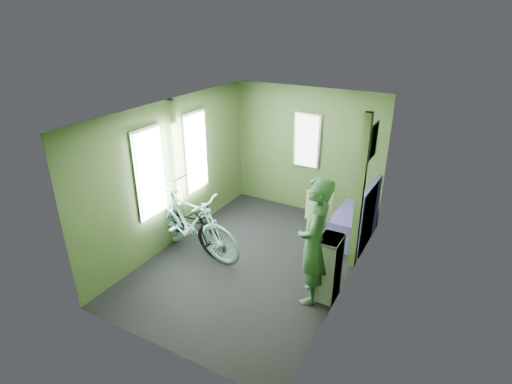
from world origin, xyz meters
TOP-DOWN VIEW (x-y plane):
  - room at (-0.04, 0.04)m, footprint 4.00×4.02m
  - bicycle_black at (-1.12, -0.15)m, footprint 1.77×0.97m
  - bicycle_mint at (-0.92, -0.29)m, footprint 1.89×0.85m
  - passenger at (1.09, -0.37)m, footprint 0.54×0.72m
  - waste_box at (1.26, -0.25)m, footprint 0.26×0.37m
  - bench_seat at (1.15, 1.32)m, footprint 0.57×0.99m

SIDE VIEW (x-z plane):
  - bicycle_black at x=-1.12m, z-range -0.47..0.47m
  - bicycle_mint at x=-0.92m, z-range -0.58..0.58m
  - bench_seat at x=1.15m, z-range -0.21..0.82m
  - waste_box at x=1.26m, z-range 0.00..0.89m
  - passenger at x=1.09m, z-range 0.00..1.70m
  - room at x=-0.04m, z-range 0.28..2.59m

